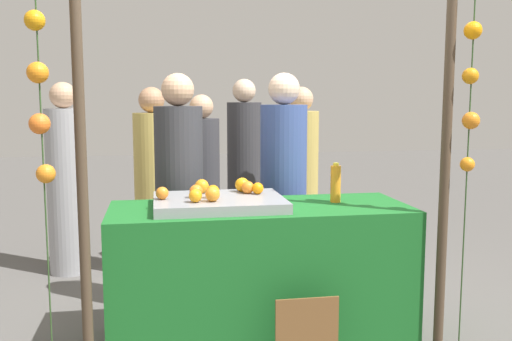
{
  "coord_description": "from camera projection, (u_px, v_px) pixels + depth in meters",
  "views": [
    {
      "loc": [
        -0.61,
        -3.33,
        1.51
      ],
      "look_at": [
        0.0,
        0.15,
        1.06
      ],
      "focal_mm": 39.79,
      "sensor_mm": 36.0,
      "label": 1
    }
  ],
  "objects": [
    {
      "name": "crowd_person_4",
      "position": [
        202.0,
        188.0,
        4.99
      ],
      "size": [
        0.31,
        0.31,
        1.54
      ],
      "color": "#333338",
      "rests_on": "ground_plane"
    },
    {
      "name": "stall_counter",
      "position": [
        260.0,
        274.0,
        3.49
      ],
      "size": [
        1.81,
        0.71,
        0.86
      ],
      "primitive_type": "cube",
      "color": "#196023",
      "rests_on": "ground_plane"
    },
    {
      "name": "crowd_person_2",
      "position": [
        154.0,
        188.0,
        4.82
      ],
      "size": [
        0.32,
        0.32,
        1.6
      ],
      "color": "tan",
      "rests_on": "ground_plane"
    },
    {
      "name": "orange_3",
      "position": [
        242.0,
        185.0,
        3.6
      ],
      "size": [
        0.09,
        0.09,
        0.09
      ],
      "primitive_type": "sphere",
      "color": "orange",
      "rests_on": "orange_tray"
    },
    {
      "name": "orange_1",
      "position": [
        213.0,
        194.0,
        3.26
      ],
      "size": [
        0.09,
        0.09,
        0.09
      ],
      "primitive_type": "sphere",
      "color": "orange",
      "rests_on": "orange_tray"
    },
    {
      "name": "garland_strand_right",
      "position": [
        472.0,
        74.0,
        3.1
      ],
      "size": [
        0.11,
        0.1,
        2.21
      ],
      "color": "#2D4C23",
      "rests_on": "ground_plane"
    },
    {
      "name": "orange_5",
      "position": [
        213.0,
        192.0,
        3.37
      ],
      "size": [
        0.08,
        0.08,
        0.08
      ],
      "primitive_type": "sphere",
      "color": "orange",
      "rests_on": "orange_tray"
    },
    {
      "name": "vendor_right",
      "position": [
        283.0,
        197.0,
        4.16
      ],
      "size": [
        0.34,
        0.34,
        1.69
      ],
      "color": "#384C8C",
      "rests_on": "ground_plane"
    },
    {
      "name": "canopy_post_left",
      "position": [
        81.0,
        165.0,
        2.84
      ],
      "size": [
        0.06,
        0.06,
        2.35
      ],
      "primitive_type": "cylinder",
      "color": "#473828",
      "rests_on": "ground_plane"
    },
    {
      "name": "orange_tray",
      "position": [
        219.0,
        202.0,
        3.4
      ],
      "size": [
        0.77,
        0.59,
        0.06
      ],
      "primitive_type": "cube",
      "color": "gray",
      "rests_on": "stall_counter"
    },
    {
      "name": "crowd_person_1",
      "position": [
        67.0,
        185.0,
        4.86
      ],
      "size": [
        0.33,
        0.33,
        1.64
      ],
      "color": "#99999E",
      "rests_on": "ground_plane"
    },
    {
      "name": "garland_strand_left",
      "position": [
        38.0,
        73.0,
        2.7
      ],
      "size": [
        0.12,
        0.11,
        2.21
      ],
      "color": "#2D4C23",
      "rests_on": "ground_plane"
    },
    {
      "name": "juice_bottle",
      "position": [
        336.0,
        184.0,
        3.56
      ],
      "size": [
        0.07,
        0.07,
        0.25
      ],
      "color": "orange",
      "rests_on": "stall_counter"
    },
    {
      "name": "orange_8",
      "position": [
        248.0,
        187.0,
        3.53
      ],
      "size": [
        0.08,
        0.08,
        0.08
      ],
      "primitive_type": "sphere",
      "color": "orange",
      "rests_on": "orange_tray"
    },
    {
      "name": "orange_2",
      "position": [
        195.0,
        196.0,
        3.23
      ],
      "size": [
        0.08,
        0.08,
        0.08
      ],
      "primitive_type": "sphere",
      "color": "orange",
      "rests_on": "orange_tray"
    },
    {
      "name": "chalkboard_sign",
      "position": [
        307.0,
        339.0,
        3.04
      ],
      "size": [
        0.35,
        0.03,
        0.47
      ],
      "color": "brown",
      "rests_on": "ground_plane"
    },
    {
      "name": "orange_7",
      "position": [
        202.0,
        186.0,
        3.55
      ],
      "size": [
        0.09,
        0.09,
        0.09
      ],
      "primitive_type": "sphere",
      "color": "orange",
      "rests_on": "orange_tray"
    },
    {
      "name": "ground_plane",
      "position": [
        260.0,
        340.0,
        3.55
      ],
      "size": [
        24.0,
        24.0,
        0.0
      ],
      "primitive_type": "plane",
      "color": "#565451"
    },
    {
      "name": "crowd_person_0",
      "position": [
        244.0,
        171.0,
        5.65
      ],
      "size": [
        0.34,
        0.34,
        1.69
      ],
      "color": "#333338",
      "rests_on": "ground_plane"
    },
    {
      "name": "canopy_post_right",
      "position": [
        446.0,
        158.0,
        3.18
      ],
      "size": [
        0.06,
        0.06,
        2.35
      ],
      "primitive_type": "cylinder",
      "color": "#473828",
      "rests_on": "ground_plane"
    },
    {
      "name": "crowd_person_3",
      "position": [
        300.0,
        182.0,
        5.16
      ],
      "size": [
        0.32,
        0.32,
        1.61
      ],
      "color": "tan",
      "rests_on": "ground_plane"
    },
    {
      "name": "orange_4",
      "position": [
        162.0,
        193.0,
        3.32
      ],
      "size": [
        0.08,
        0.08,
        0.08
      ],
      "primitive_type": "sphere",
      "color": "orange",
      "rests_on": "orange_tray"
    },
    {
      "name": "orange_6",
      "position": [
        196.0,
        191.0,
        3.38
      ],
      "size": [
        0.08,
        0.08,
        0.08
      ],
      "primitive_type": "sphere",
      "color": "orange",
      "rests_on": "orange_tray"
    },
    {
      "name": "orange_0",
      "position": [
        258.0,
        188.0,
        3.51
      ],
      "size": [
        0.07,
        0.07,
        0.07
      ],
      "primitive_type": "sphere",
      "color": "orange",
      "rests_on": "orange_tray"
    },
    {
      "name": "vendor_left",
      "position": [
        180.0,
        202.0,
        3.99
      ],
      "size": [
        0.34,
        0.34,
        1.68
      ],
      "color": "#333338",
      "rests_on": "ground_plane"
    }
  ]
}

